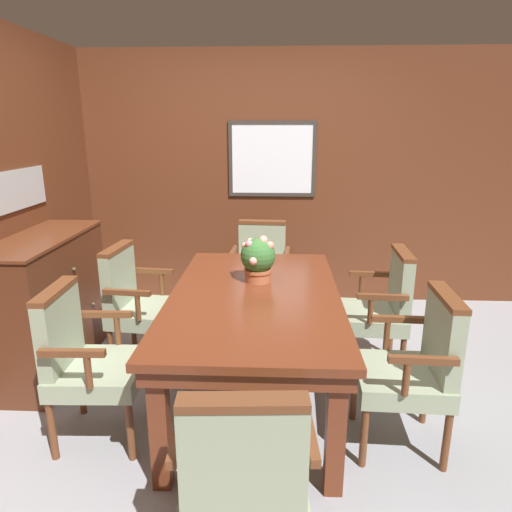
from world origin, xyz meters
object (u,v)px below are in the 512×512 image
Objects in this scene: dining_table at (255,307)px; sideboard_cabinet at (48,303)px; chair_head_near at (244,475)px; chair_right_near at (415,364)px; chair_head_far at (261,267)px; potted_plant at (258,258)px; chair_left_near at (86,357)px; chair_right_far at (380,305)px; chair_left_far at (137,301)px.

sideboard_cabinet reaches higher than dining_table.
chair_right_near is at bearing -138.83° from chair_head_near.
potted_plant is (0.02, -1.05, 0.39)m from chair_head_far.
chair_right_near is (0.90, -1.72, 0.00)m from chair_head_far.
potted_plant reaches higher than chair_right_near.
chair_left_near is 0.77× the size of sideboard_cabinet.
dining_table is 2.01× the size of chair_head_far.
chair_left_far is at bearing -87.53° from chair_right_far.
chair_right_near is (0.01, -0.85, 0.00)m from chair_right_far.
sideboard_cabinet is at bearing 175.98° from potted_plant.
chair_head_far is at bearing -29.98° from chair_left_near.
chair_head_near is at bearing -133.82° from chair_left_near.
chair_left_far is 0.64m from sideboard_cabinet.
chair_head_far is 1.25m from chair_right_far.
chair_right_near is at bearing -17.76° from sideboard_cabinet.
chair_head_near is (0.03, -2.58, 0.00)m from chair_head_far.
dining_table is at bearing -12.49° from sideboard_cabinet.
sideboard_cabinet is (-2.42, 0.78, -0.00)m from chair_right_near.
chair_head_near reaches higher than dining_table.
sideboard_cabinet is at bearing -105.77° from chair_right_near.
dining_table is at bearing -109.67° from chair_left_far.
chair_left_far is at bearing -131.80° from chair_head_far.
chair_head_near is 2.25m from sideboard_cabinet.
chair_left_near is at bearing -176.81° from chair_left_far.
chair_left_near is 1.00× the size of chair_right_near.
chair_left_far and chair_left_near have the same top height.
sideboard_cabinet reaches higher than chair_left_far.
chair_head_near is at bearing -89.03° from dining_table.
chair_head_near is (-0.87, -0.86, 0.00)m from chair_right_near.
potted_plant reaches higher than sideboard_cabinet.
sideboard_cabinet is (-0.60, 0.78, -0.00)m from chair_left_near.
sideboard_cabinet is (-1.54, 0.11, -0.39)m from potted_plant.
potted_plant reaches higher than chair_right_far.
potted_plant is at bearing -75.74° from chair_right_far.
chair_head_near is (-0.87, -1.70, 0.00)m from chair_right_far.
potted_plant is (-0.88, 0.67, 0.39)m from chair_right_near.
potted_plant reaches higher than chair_left_far.
chair_left_far is 1.94m from chair_head_near.
chair_left_far and chair_right_far have the same top height.
chair_head_far is 1.00× the size of chair_right_near.
chair_right_near is at bearing -58.38° from chair_head_far.
chair_left_near and chair_right_far have the same top height.
chair_left_near is at bearing -154.47° from dining_table.
chair_right_near is at bearing 3.15° from chair_right_far.
sideboard_cabinet reaches higher than chair_right_near.
chair_right_far is (0.90, -0.87, 0.00)m from chair_head_far.
dining_table is 2.01× the size of chair_head_near.
chair_head_near is 2.90× the size of potted_plant.
chair_right_far and chair_head_near have the same top height.
dining_table is 2.01× the size of chair_right_far.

